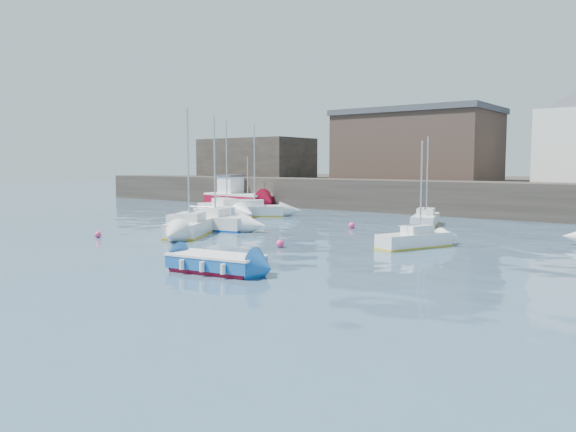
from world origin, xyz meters
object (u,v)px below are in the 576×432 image
Objects in this scene: sailboat_b at (192,226)px; sailboat_e at (224,209)px; buoy_near at (98,238)px; buoy_far at (352,228)px; sailboat_h at (248,210)px; sailboat_a at (209,222)px; blue_dinghy at (216,262)px; buoy_mid at (280,247)px; sailboat_f at (425,219)px; fishing_boat at (237,196)px; sailboat_c at (414,239)px.

sailboat_e reaches higher than sailboat_b.
buoy_far reaches higher than buoy_near.
sailboat_e reaches higher than sailboat_h.
sailboat_b is 12.99m from sailboat_h.
sailboat_a is at bearing 71.81° from buoy_near.
blue_dinghy is 7.67m from buoy_mid.
sailboat_h is at bearing -171.71° from sailboat_f.
fishing_boat is at bearing 136.79° from sailboat_h.
fishing_boat is 22.83m from sailboat_a.
sailboat_f is 5.90m from buoy_far.
fishing_boat is 1.04× the size of sailboat_b.
sailboat_f is 15.60m from sailboat_h.
sailboat_h is at bearing 136.65° from buoy_mid.
buoy_mid is (13.49, -12.74, -0.52)m from sailboat_h.
sailboat_e is (-6.70, 8.54, -0.00)m from sailboat_a.
sailboat_f is (11.05, 11.41, -0.09)m from sailboat_a.
buoy_far is (9.94, 13.90, 0.00)m from buoy_near.
buoy_near is 0.92× the size of buoy_far.
buoy_near is (-3.47, -4.62, -0.52)m from sailboat_b.
fishing_boat reaches higher than buoy_far.
buoy_mid is (15.80, -12.12, -0.55)m from sailboat_e.
buoy_near is at bearing -126.94° from sailboat_b.
sailboat_b reaches higher than sailboat_f.
sailboat_b is 1.23× the size of sailboat_f.
fishing_boat is 1.07× the size of sailboat_a.
sailboat_a is (-11.38, 10.89, 0.11)m from blue_dinghy.
sailboat_a is at bearing -138.58° from buoy_far.
sailboat_e is (-21.71, 7.76, 0.10)m from sailboat_c.
buoy_near is 17.09m from buoy_far.
buoy_mid reaches higher than buoy_near.
buoy_mid is at bearing -37.48° from sailboat_e.
blue_dinghy is 26.54m from sailboat_e.
buoy_mid is (23.01, -21.68, -1.04)m from fishing_boat.
sailboat_c is 0.73× the size of sailboat_h.
fishing_boat is at bearing 136.71° from buoy_mid.
buoy_near is (-17.39, -8.02, -0.44)m from sailboat_c.
sailboat_f is (-0.33, 22.30, 0.03)m from blue_dinghy.
buoy_mid is at bearing -6.85° from sailboat_b.
buoy_far is (11.95, -2.49, -0.52)m from sailboat_h.
blue_dinghy is 13.20m from sailboat_b.
sailboat_f is 14.92× the size of buoy_mid.
sailboat_b is 8.09m from buoy_mid.
buoy_mid is at bearing -21.45° from sailboat_a.
sailboat_a is at bearing 112.71° from sailboat_b.
buoy_far is (-3.82, 17.56, -0.43)m from blue_dinghy.
sailboat_e is at bearing 105.32° from buoy_near.
fishing_boat is 18.60× the size of buoy_far.
sailboat_c is 14.03× the size of buoy_near.
buoy_near is at bearing -65.54° from fishing_boat.
blue_dinghy reaches higher than buoy_near.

